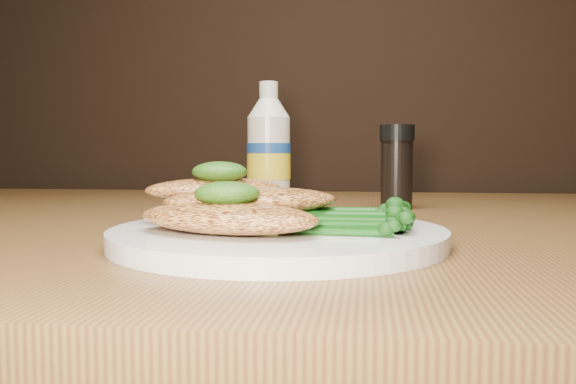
# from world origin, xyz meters

# --- Properties ---
(plate) EXTENTS (0.25, 0.25, 0.01)m
(plate) POSITION_xyz_m (0.05, 0.86, 0.76)
(plate) COLOR white
(plate) RESTS_ON dining_table
(chicken_front) EXTENTS (0.15, 0.11, 0.02)m
(chicken_front) POSITION_xyz_m (0.02, 0.83, 0.77)
(chicken_front) COLOR #EA9D4A
(chicken_front) RESTS_ON plate
(chicken_mid) EXTENTS (0.15, 0.12, 0.02)m
(chicken_mid) POSITION_xyz_m (0.03, 0.87, 0.78)
(chicken_mid) COLOR #EA9D4A
(chicken_mid) RESTS_ON plate
(chicken_back) EXTENTS (0.13, 0.11, 0.02)m
(chicken_back) POSITION_xyz_m (-0.01, 0.91, 0.79)
(chicken_back) COLOR #EA9D4A
(chicken_back) RESTS_ON plate
(pesto_front) EXTENTS (0.05, 0.05, 0.02)m
(pesto_front) POSITION_xyz_m (0.01, 0.84, 0.79)
(pesto_front) COLOR #143608
(pesto_front) RESTS_ON chicken_front
(pesto_back) EXTENTS (0.05, 0.04, 0.02)m
(pesto_back) POSITION_xyz_m (-0.01, 0.90, 0.80)
(pesto_back) COLOR #143608
(pesto_back) RESTS_ON chicken_back
(broccolini_bundle) EXTENTS (0.14, 0.11, 0.02)m
(broccolini_bundle) POSITION_xyz_m (0.09, 0.87, 0.77)
(broccolini_bundle) COLOR #114A10
(broccolini_bundle) RESTS_ON plate
(mayo_bottle) EXTENTS (0.07, 0.07, 0.16)m
(mayo_bottle) POSITION_xyz_m (-0.01, 1.17, 0.83)
(mayo_bottle) COLOR #EDE3C9
(mayo_bottle) RESTS_ON dining_table
(pepper_grinder) EXTENTS (0.05, 0.05, 0.10)m
(pepper_grinder) POSITION_xyz_m (0.15, 1.16, 0.80)
(pepper_grinder) COLOR black
(pepper_grinder) RESTS_ON dining_table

